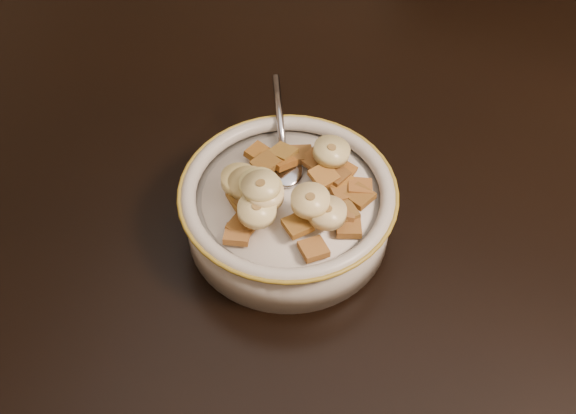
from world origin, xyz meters
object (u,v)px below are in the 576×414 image
(chair, at_px, (511,88))
(cereal_bowl, at_px, (288,214))
(table, at_px, (526,248))
(spoon, at_px, (285,170))

(chair, relative_size, cereal_bowl, 5.90)
(table, height_order, spoon, spoon)
(spoon, bearing_deg, cereal_bowl, 90.00)
(cereal_bowl, height_order, spoon, spoon)
(chair, distance_m, spoon, 0.61)
(table, distance_m, cereal_bowl, 0.22)
(table, bearing_deg, chair, 90.83)
(table, distance_m, spoon, 0.23)
(table, xyz_separation_m, chair, (-0.03, 0.48, -0.21))
(table, xyz_separation_m, cereal_bowl, (-0.20, -0.06, 0.04))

